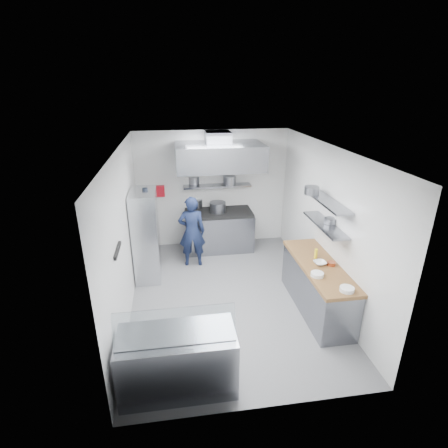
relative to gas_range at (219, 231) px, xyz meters
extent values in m
plane|color=slate|center=(-0.10, -2.10, -0.45)|extent=(5.00, 5.00, 0.00)
plane|color=silver|center=(-0.10, -2.10, 2.35)|extent=(5.00, 5.00, 0.00)
cube|color=white|center=(-0.10, 0.40, 0.95)|extent=(3.60, 2.80, 0.02)
cube|color=white|center=(-0.10, -4.60, 0.95)|extent=(3.60, 2.80, 0.02)
cube|color=white|center=(-1.90, -2.10, 0.95)|extent=(2.80, 5.00, 0.02)
cube|color=white|center=(1.70, -2.10, 0.95)|extent=(2.80, 5.00, 0.02)
cube|color=gray|center=(0.00, 0.00, 0.00)|extent=(1.60, 0.80, 0.90)
cube|color=black|center=(0.00, 0.00, 0.48)|extent=(1.57, 0.78, 0.06)
cylinder|color=slate|center=(-0.48, 0.39, 0.61)|extent=(0.26, 0.26, 0.20)
cylinder|color=slate|center=(-0.03, -0.02, 0.63)|extent=(0.38, 0.38, 0.24)
cube|color=gray|center=(0.00, 0.24, 1.07)|extent=(1.60, 0.30, 0.04)
cylinder|color=slate|center=(-0.54, 0.47, 1.18)|extent=(0.29, 0.29, 0.18)
cylinder|color=slate|center=(0.29, 0.22, 1.20)|extent=(0.29, 0.29, 0.22)
cube|color=gray|center=(0.00, -0.18, 1.85)|extent=(1.90, 1.15, 0.55)
cube|color=slate|center=(0.00, 0.05, 2.23)|extent=(0.55, 0.55, 0.24)
cube|color=red|center=(-1.35, 0.34, 0.97)|extent=(0.22, 0.10, 0.26)
imported|color=#131C3A|center=(-0.69, -0.72, 0.34)|extent=(0.60, 0.42, 1.59)
cube|color=silver|center=(-1.63, -1.07, 0.48)|extent=(0.50, 0.90, 1.85)
cube|color=white|center=(-1.63, -1.22, 0.35)|extent=(0.15, 0.18, 0.16)
cube|color=yellow|center=(-1.63, -0.68, 0.85)|extent=(0.14, 0.17, 0.15)
cylinder|color=black|center=(-1.58, -1.01, 1.35)|extent=(0.11, 0.11, 0.18)
cube|color=black|center=(-1.88, -3.00, 1.10)|extent=(0.04, 0.55, 0.05)
cube|color=gray|center=(1.38, -2.70, -0.03)|extent=(0.62, 2.00, 0.84)
cube|color=brown|center=(1.38, -2.70, 0.42)|extent=(0.65, 2.04, 0.06)
cylinder|color=white|center=(1.45, -3.55, 0.48)|extent=(0.21, 0.21, 0.06)
cylinder|color=white|center=(1.18, -3.07, 0.48)|extent=(0.21, 0.21, 0.06)
cylinder|color=#B35532|center=(1.56, -2.76, 0.48)|extent=(0.14, 0.14, 0.06)
cylinder|color=yellow|center=(1.39, -2.49, 0.54)|extent=(0.05, 0.05, 0.18)
imported|color=white|center=(1.38, -2.71, 0.48)|extent=(0.22, 0.22, 0.05)
cube|color=gray|center=(1.54, -2.40, 1.05)|extent=(0.30, 1.30, 0.04)
cube|color=gray|center=(1.54, -2.40, 1.47)|extent=(0.30, 1.30, 0.04)
cylinder|color=slate|center=(1.62, -2.40, 1.12)|extent=(0.20, 0.20, 0.10)
cylinder|color=slate|center=(1.40, -2.01, 1.56)|extent=(0.26, 0.26, 0.14)
cube|color=gray|center=(-1.10, -4.10, -0.03)|extent=(1.50, 0.70, 0.85)
cube|color=silver|center=(-1.10, -4.22, 0.62)|extent=(1.47, 0.19, 0.42)
camera|label=1|loc=(-1.03, -7.69, 3.34)|focal=28.00mm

